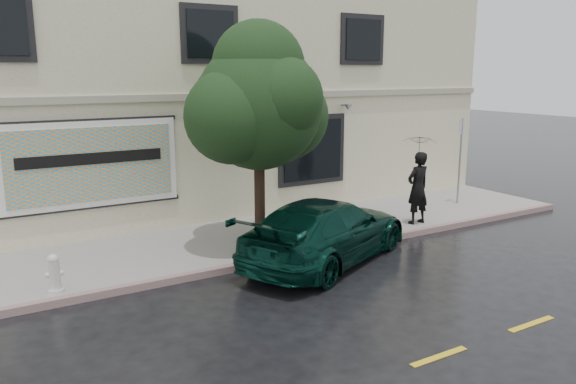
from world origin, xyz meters
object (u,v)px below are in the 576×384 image
car (326,230)px  pedestrian (418,188)px  street_tree (259,107)px  fire_hydrant (54,274)px

car → pedestrian: (3.69, 0.98, 0.42)m
car → street_tree: street_tree is taller
street_tree → fire_hydrant: 5.65m
fire_hydrant → pedestrian: bearing=21.0°
pedestrian → fire_hydrant: pedestrian is taller
pedestrian → fire_hydrant: 9.40m
pedestrian → car: bearing=11.8°
street_tree → fire_hydrant: (-4.77, -0.73, -2.94)m
car → fire_hydrant: size_ratio=6.51×
car → pedestrian: size_ratio=2.50×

